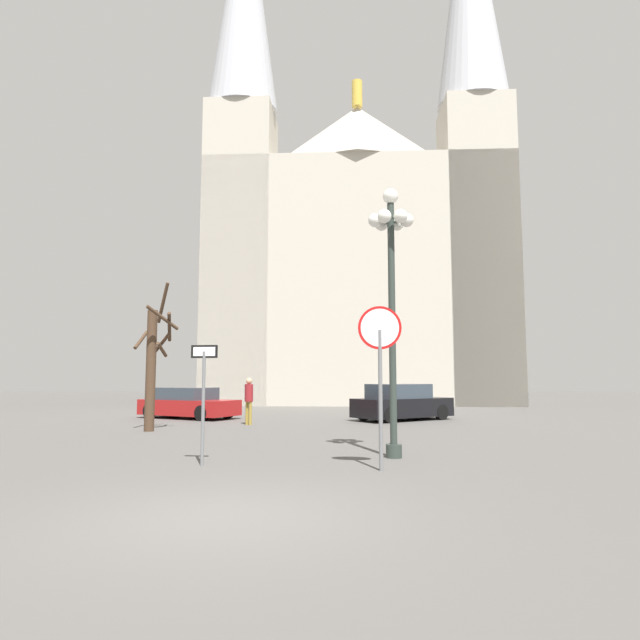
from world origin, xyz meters
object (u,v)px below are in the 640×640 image
stop_sign (380,352)px  street_lamp (391,273)px  one_way_arrow_sign (204,390)px  pedestrian_walking (249,396)px  bare_tree (153,362)px  cathedral (357,242)px  parked_car_far_black (402,403)px  parked_car_near_red (188,404)px

stop_sign → street_lamp: (0.46, 1.70, 1.93)m
street_lamp → one_way_arrow_sign: bearing=-164.9°
stop_sign → pedestrian_walking: bearing=111.6°
stop_sign → one_way_arrow_sign: (-3.62, 0.60, -0.75)m
one_way_arrow_sign → bare_tree: bare_tree is taller
cathedral → parked_car_far_black: size_ratio=8.68×
street_lamp → parked_car_near_red: size_ratio=1.31×
cathedral → parked_car_far_black: 19.07m
parked_car_near_red → parked_car_far_black: (9.26, -0.99, 0.07)m
cathedral → bare_tree: size_ratio=7.80×
cathedral → parked_car_far_black: bearing=-86.7°
street_lamp → parked_car_far_black: (1.67, 10.67, -3.51)m
parked_car_far_black → cathedral: bearing=93.3°
street_lamp → bare_tree: size_ratio=1.24×
pedestrian_walking → one_way_arrow_sign: bearing=-87.8°
cathedral → pedestrian_walking: bearing=-106.3°
cathedral → pedestrian_walking: size_ratio=22.23×
cathedral → street_lamp: cathedral is taller
street_lamp → cathedral: bearing=88.3°
stop_sign → parked_car_near_red: bearing=118.1°
cathedral → parked_car_near_red: (-8.36, -14.65, -10.93)m
parked_car_far_black → pedestrian_walking: (-6.12, -2.27, 0.37)m
stop_sign → bare_tree: size_ratio=0.64×
parked_car_far_black → parked_car_near_red: bearing=173.9°
stop_sign → pedestrian_walking: stop_sign is taller
cathedral → parked_car_far_black: (0.89, -15.65, -10.86)m
bare_tree → parked_car_far_black: bare_tree is taller
stop_sign → pedestrian_walking: 10.92m
one_way_arrow_sign → parked_car_near_red: size_ratio=0.52×
cathedral → pedestrian_walking: cathedral is taller
cathedral → one_way_arrow_sign: size_ratio=15.91×
cathedral → parked_car_near_red: 20.10m
stop_sign → pedestrian_walking: (-3.99, 10.09, -1.21)m
pedestrian_walking → street_lamp: bearing=-62.1°
bare_tree → parked_car_far_black: bearing=27.6°
street_lamp → parked_car_near_red: bearing=123.0°
parked_car_near_red → pedestrian_walking: bearing=-46.2°
parked_car_near_red → parked_car_far_black: parked_car_far_black is taller
cathedral → one_way_arrow_sign: bearing=-100.0°
cathedral → parked_car_far_black: cathedral is taller
stop_sign → parked_car_far_black: bearing=80.2°
cathedral → bare_tree: (-8.17, -20.38, -9.27)m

